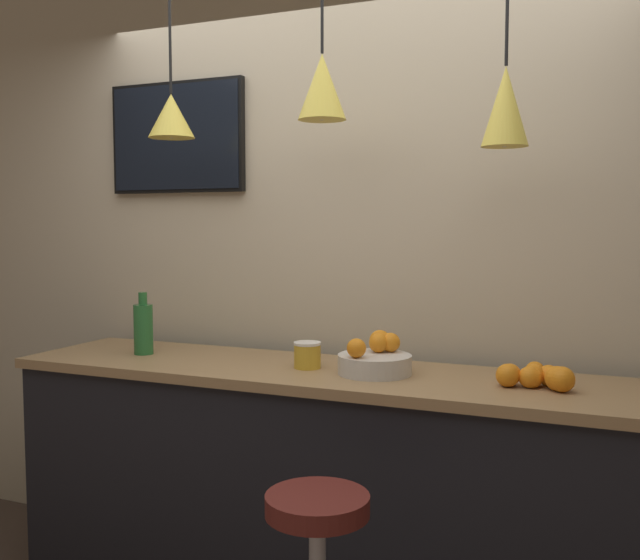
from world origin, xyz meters
TOP-DOWN VIEW (x-y plane):
  - back_wall at (0.00, 1.04)m, footprint 8.00×0.06m
  - service_counter at (0.00, 0.63)m, footprint 2.55×0.61m
  - fruit_bowl at (0.23, 0.63)m, footprint 0.28×0.28m
  - orange_pile at (0.82, 0.62)m, footprint 0.27×0.23m
  - juice_bottle at (-0.83, 0.62)m, footprint 0.08×0.08m
  - spread_jar at (-0.05, 0.62)m, footprint 0.11×0.11m
  - pendant_lamp_left at (-0.69, 0.65)m, footprint 0.20×0.20m
  - pendant_lamp_middle at (0.00, 0.65)m, footprint 0.19×0.19m
  - pendant_lamp_right at (0.69, 0.65)m, footprint 0.16×0.16m
  - mounted_tv at (-0.90, 0.99)m, footprint 0.72×0.04m

SIDE VIEW (x-z plane):
  - service_counter at x=0.00m, z-range 0.00..1.00m
  - orange_pile at x=0.82m, z-range 0.99..1.08m
  - spread_jar at x=-0.05m, z-range 0.99..1.10m
  - fruit_bowl at x=0.23m, z-range 0.97..1.13m
  - juice_bottle at x=-0.83m, z-range 0.97..1.24m
  - back_wall at x=0.00m, z-range 0.00..2.90m
  - mounted_tv at x=-0.90m, z-range 1.71..2.23m
  - pendant_lamp_right at x=0.69m, z-range 1.49..2.46m
  - pendant_lamp_left at x=-0.69m, z-range 1.58..2.46m
  - pendant_lamp_middle at x=0.00m, z-range 1.67..2.51m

